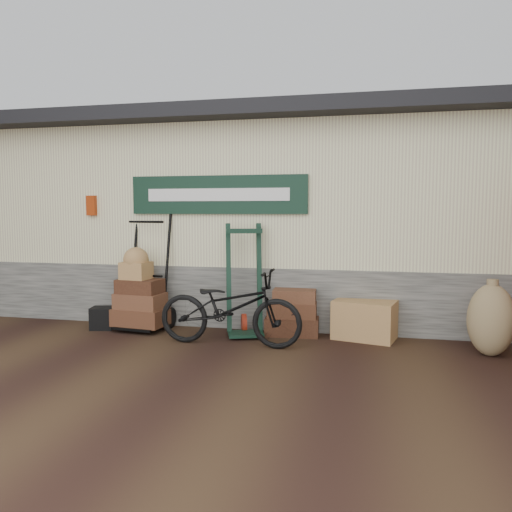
{
  "coord_description": "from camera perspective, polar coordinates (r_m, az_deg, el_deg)",
  "views": [
    {
      "loc": [
        1.79,
        -5.95,
        1.73
      ],
      "look_at": [
        0.28,
        0.9,
        1.08
      ],
      "focal_mm": 35.0,
      "sensor_mm": 36.0,
      "label": 1
    }
  ],
  "objects": [
    {
      "name": "burlap_sack_left",
      "position": [
        6.57,
        25.27,
        -6.64
      ],
      "size": [
        0.62,
        0.56,
        0.86
      ],
      "primitive_type": "ellipsoid",
      "rotation": [
        0.0,
        0.0,
        -0.22
      ],
      "color": "olive",
      "rests_on": "ground"
    },
    {
      "name": "black_trunk",
      "position": [
        7.66,
        -17.11,
        -6.79
      ],
      "size": [
        0.37,
        0.34,
        0.32
      ],
      "primitive_type": "cube",
      "rotation": [
        0.0,
        0.0,
        0.22
      ],
      "color": "black",
      "rests_on": "ground"
    },
    {
      "name": "ground",
      "position": [
        6.45,
        -4.21,
        -10.32
      ],
      "size": [
        80.0,
        80.0,
        0.0
      ],
      "primitive_type": "plane",
      "color": "black",
      "rests_on": "ground"
    },
    {
      "name": "station_building",
      "position": [
        8.87,
        0.76,
        4.51
      ],
      "size": [
        14.4,
        4.1,
        3.2
      ],
      "color": "#4C4C47",
      "rests_on": "ground"
    },
    {
      "name": "green_barrow",
      "position": [
        6.88,
        -1.33,
        -2.75
      ],
      "size": [
        0.68,
        0.63,
        1.54
      ],
      "primitive_type": null,
      "rotation": [
        0.0,
        0.0,
        0.34
      ],
      "color": "black",
      "rests_on": "ground"
    },
    {
      "name": "wicker_hamper",
      "position": [
        6.92,
        12.31,
        -7.12
      ],
      "size": [
        0.9,
        0.7,
        0.52
      ],
      "primitive_type": "cube",
      "rotation": [
        0.0,
        0.0,
        -0.25
      ],
      "color": "olive",
      "rests_on": "ground"
    },
    {
      "name": "porter_trolley",
      "position": [
        7.47,
        -12.35,
        -1.3
      ],
      "size": [
        0.96,
        0.76,
        1.78
      ],
      "primitive_type": null,
      "rotation": [
        0.0,
        0.0,
        -0.11
      ],
      "color": "black",
      "rests_on": "ground"
    },
    {
      "name": "suitcase_stack",
      "position": [
        7.0,
        4.17,
        -6.35
      ],
      "size": [
        0.76,
        0.5,
        0.65
      ],
      "primitive_type": null,
      "rotation": [
        0.0,
        0.0,
        0.06
      ],
      "color": "#3A1C12",
      "rests_on": "ground"
    },
    {
      "name": "bicycle",
      "position": [
        6.39,
        -3.01,
        -5.42
      ],
      "size": [
        0.71,
        1.9,
        1.09
      ],
      "primitive_type": "imported",
      "rotation": [
        0.0,
        0.0,
        1.54
      ],
      "color": "black",
      "rests_on": "ground"
    }
  ]
}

